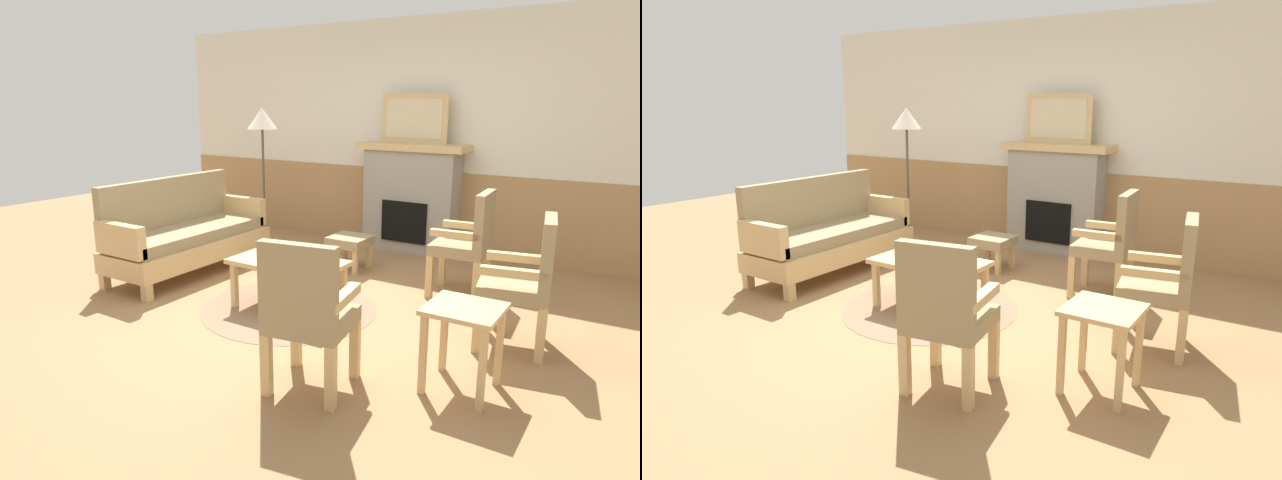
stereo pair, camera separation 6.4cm
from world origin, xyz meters
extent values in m
plane|color=#997047|center=(0.00, 0.00, 0.00)|extent=(14.00, 14.00, 0.00)
cube|color=silver|center=(0.00, 2.60, 1.35)|extent=(7.20, 0.12, 2.70)
cube|color=#A87F51|center=(0.00, 2.53, 0.47)|extent=(7.20, 0.02, 0.95)
cube|color=gray|center=(0.00, 2.35, 0.60)|extent=(1.10, 0.36, 1.20)
cube|color=black|center=(0.00, 2.16, 0.38)|extent=(0.56, 0.02, 0.48)
cube|color=tan|center=(0.00, 2.35, 1.24)|extent=(1.30, 0.44, 0.08)
cube|color=tan|center=(0.00, 2.35, 1.56)|extent=(0.80, 0.03, 0.56)
cube|color=beige|center=(0.00, 2.33, 1.56)|extent=(0.68, 0.01, 0.44)
cube|color=tan|center=(-1.27, -0.56, 0.08)|extent=(0.08, 0.08, 0.16)
cube|color=tan|center=(-1.27, 1.12, 0.08)|extent=(0.08, 0.08, 0.16)
cube|color=tan|center=(-1.87, -0.56, 0.08)|extent=(0.08, 0.08, 0.16)
cube|color=tan|center=(-1.87, 1.12, 0.08)|extent=(0.08, 0.08, 0.16)
cube|color=tan|center=(-1.57, 0.28, 0.26)|extent=(0.70, 1.80, 0.20)
cube|color=#937F5B|center=(-1.57, 0.28, 0.42)|extent=(0.60, 1.70, 0.12)
cube|color=#937F5B|center=(-1.87, 0.28, 0.73)|extent=(0.10, 1.70, 0.50)
cube|color=tan|center=(-1.57, -0.57, 0.53)|extent=(0.60, 0.10, 0.30)
cube|color=tan|center=(-1.57, 1.13, 0.53)|extent=(0.60, 0.10, 0.30)
cube|color=tan|center=(-0.51, -0.24, 0.20)|extent=(0.05, 0.05, 0.40)
cube|color=tan|center=(0.33, -0.24, 0.20)|extent=(0.05, 0.05, 0.40)
cube|color=tan|center=(-0.51, 0.20, 0.20)|extent=(0.05, 0.05, 0.40)
cube|color=tan|center=(0.33, 0.20, 0.20)|extent=(0.05, 0.05, 0.40)
cube|color=tan|center=(-0.09, -0.02, 0.42)|extent=(0.96, 0.56, 0.04)
cylinder|color=#896B51|center=(-0.09, -0.02, 0.00)|extent=(1.52, 1.52, 0.01)
cube|color=black|center=(0.03, 0.03, 0.46)|extent=(0.20, 0.15, 0.03)
cube|color=tan|center=(-0.37, 1.13, 0.13)|extent=(0.05, 0.05, 0.26)
cube|color=tan|center=(-0.07, 1.13, 0.13)|extent=(0.05, 0.05, 0.26)
cube|color=tan|center=(-0.37, 1.43, 0.13)|extent=(0.05, 0.05, 0.26)
cube|color=tan|center=(-0.07, 1.43, 0.13)|extent=(0.05, 0.05, 0.26)
cube|color=#937F5B|center=(-0.22, 1.28, 0.31)|extent=(0.40, 0.40, 0.10)
cube|color=tan|center=(0.83, 0.90, 0.20)|extent=(0.06, 0.06, 0.40)
cube|color=tan|center=(0.80, 1.32, 0.20)|extent=(0.06, 0.06, 0.40)
cube|color=tan|center=(1.25, 0.94, 0.20)|extent=(0.06, 0.06, 0.40)
cube|color=tan|center=(1.22, 1.36, 0.20)|extent=(0.06, 0.06, 0.40)
cube|color=#937F5B|center=(1.02, 1.13, 0.45)|extent=(0.52, 0.52, 0.10)
cube|color=#937F5B|center=(1.22, 1.15, 0.74)|extent=(0.12, 0.48, 0.48)
cube|color=tan|center=(1.04, 0.93, 0.62)|extent=(0.44, 0.10, 0.06)
cube|color=tan|center=(1.01, 1.33, 0.62)|extent=(0.44, 0.10, 0.06)
cube|color=tan|center=(1.54, 0.03, 0.20)|extent=(0.07, 0.07, 0.40)
cube|color=tan|center=(1.47, 0.44, 0.20)|extent=(0.07, 0.07, 0.40)
cube|color=tan|center=(1.96, 0.10, 0.20)|extent=(0.07, 0.07, 0.40)
cube|color=tan|center=(1.88, 0.51, 0.20)|extent=(0.07, 0.07, 0.40)
cube|color=#937F5B|center=(1.71, 0.27, 0.45)|extent=(0.56, 0.56, 0.10)
cube|color=#937F5B|center=(1.91, 0.30, 0.74)|extent=(0.16, 0.49, 0.48)
cube|color=tan|center=(1.75, 0.07, 0.62)|extent=(0.45, 0.15, 0.06)
cube|color=tan|center=(1.68, 0.47, 0.62)|extent=(0.45, 0.15, 0.06)
cube|color=tan|center=(0.58, -0.84, 0.20)|extent=(0.07, 0.07, 0.40)
cube|color=tan|center=(0.99, -0.77, 0.20)|extent=(0.07, 0.07, 0.40)
cube|color=tan|center=(0.65, -1.25, 0.20)|extent=(0.07, 0.07, 0.40)
cube|color=tan|center=(1.06, -1.18, 0.20)|extent=(0.07, 0.07, 0.40)
cube|color=#937F5B|center=(0.82, -1.01, 0.45)|extent=(0.56, 0.56, 0.10)
cube|color=#937F5B|center=(0.85, -1.21, 0.74)|extent=(0.49, 0.16, 0.48)
cube|color=tan|center=(0.62, -1.05, 0.62)|extent=(0.14, 0.45, 0.06)
cube|color=tan|center=(1.02, -0.98, 0.62)|extent=(0.14, 0.45, 0.06)
cube|color=tan|center=(1.44, -0.36, 0.26)|extent=(0.04, 0.04, 0.52)
cube|color=tan|center=(1.80, -0.36, 0.26)|extent=(0.04, 0.04, 0.52)
cube|color=tan|center=(1.44, -0.72, 0.26)|extent=(0.04, 0.04, 0.52)
cube|color=tan|center=(1.80, -0.72, 0.26)|extent=(0.04, 0.04, 0.52)
cube|color=tan|center=(1.62, -0.54, 0.54)|extent=(0.44, 0.44, 0.03)
cylinder|color=#332D28|center=(-1.64, 1.62, 0.01)|extent=(0.24, 0.24, 0.03)
cylinder|color=#4C473D|center=(-1.64, 1.62, 0.73)|extent=(0.03, 0.03, 1.40)
cone|color=silver|center=(-1.64, 1.62, 1.55)|extent=(0.36, 0.36, 0.25)
camera|label=1|loc=(2.55, -3.61, 1.75)|focal=30.58mm
camera|label=2|loc=(2.61, -3.57, 1.75)|focal=30.58mm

